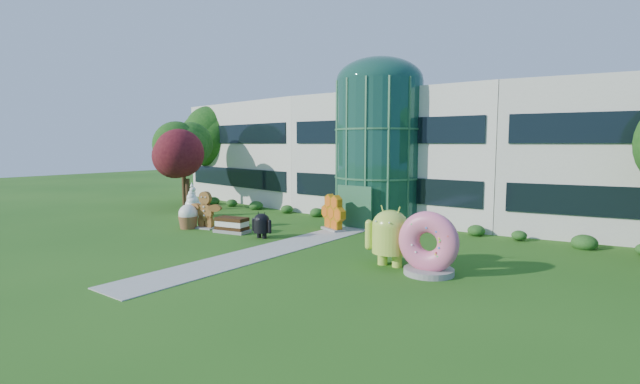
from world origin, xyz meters
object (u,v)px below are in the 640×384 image
Objects in this scene: android_black at (262,224)px; donut at (429,242)px; android_green at (390,233)px; gingerbread at (206,210)px.

donut is (11.01, -1.19, 0.52)m from android_black.
android_black is (-9.01, 0.96, -0.65)m from android_green.
donut is at bearing -7.95° from android_green.
android_black is 0.62× the size of donut.
android_green is 1.75× the size of android_black.
gingerbread is (-16.11, 1.24, -0.14)m from donut.
android_green is 9.08m from android_black.
android_black is at bearing 172.53° from android_green.
android_green is 1.09× the size of donut.
android_black is 5.12m from gingerbread.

